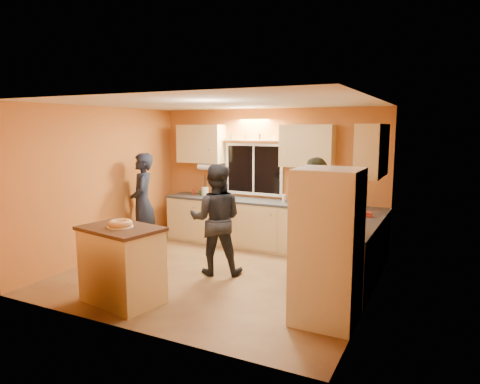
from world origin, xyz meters
The scene contains 14 objects.
ground centered at (0.00, 0.00, 0.00)m, with size 4.50×4.50×0.00m, color brown.
room_shell centered at (0.12, 0.41, 1.62)m, with size 4.54×4.04×2.61m.
back_counter centered at (0.01, 1.70, 0.45)m, with size 4.23×0.62×0.90m.
right_counter centered at (1.95, 0.50, 0.45)m, with size 0.62×1.84×0.90m.
refrigerator centered at (1.89, -0.80, 0.90)m, with size 0.72×0.70×1.80m, color silver.
island centered at (-0.62, -1.41, 0.51)m, with size 1.14×0.87×1.00m.
bundt_pastry centered at (-0.62, -1.41, 1.04)m, with size 0.31×0.31×0.09m, color tan.
person_left centered at (-1.90, 0.60, 0.90)m, with size 0.65×0.43×1.80m, color black.
person_center centered at (-0.08, 0.09, 0.85)m, with size 0.83×0.65×1.71m, color black.
person_right centered at (1.50, 0.01, 0.93)m, with size 1.09×0.45×1.86m, color #343823.
mixing_bowl centered at (1.10, 1.74, 0.94)m, with size 0.36×0.36×0.09m, color black.
utensil_crock centered at (-1.26, 1.76, 0.99)m, with size 0.14×0.14×0.17m, color #F0E5C9.
potted_plant centered at (1.94, 0.06, 1.06)m, with size 0.28×0.24×0.31m, color gray.
red_box centered at (2.00, 1.10, 0.94)m, with size 0.16×0.12×0.07m, color #A82E19.
Camera 1 is at (3.10, -5.50, 2.26)m, focal length 32.00 mm.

